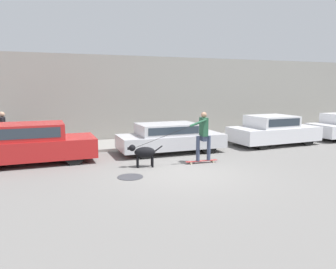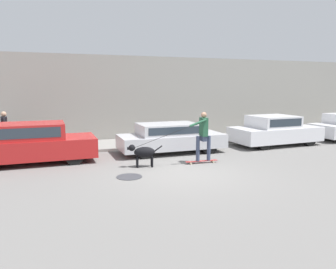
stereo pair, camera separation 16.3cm
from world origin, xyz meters
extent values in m
plane|color=slate|center=(0.00, 0.00, 0.00)|extent=(36.00, 36.00, 0.00)
cube|color=gray|center=(0.00, 6.61, 2.01)|extent=(32.00, 0.30, 4.03)
cube|color=gray|center=(0.00, 5.21, 0.06)|extent=(30.00, 2.45, 0.11)
cylinder|color=black|center=(-3.01, 3.74, 0.32)|extent=(0.65, 0.20, 0.65)
cylinder|color=black|center=(-3.01, 2.20, 0.32)|extent=(0.65, 0.20, 0.65)
cube|color=#B21E1E|center=(-4.28, 2.97, 0.52)|extent=(4.10, 1.78, 0.65)
cube|color=#B21E1E|center=(-4.45, 2.97, 1.11)|extent=(2.37, 1.60, 0.52)
cube|color=#28333D|center=(-4.45, 2.16, 1.13)|extent=(2.09, 0.02, 0.33)
cylinder|color=black|center=(2.04, 3.67, 0.34)|extent=(0.68, 0.20, 0.67)
cylinder|color=black|center=(2.03, 2.25, 0.34)|extent=(0.68, 0.20, 0.67)
cylinder|color=black|center=(-0.52, 3.69, 0.34)|extent=(0.68, 0.20, 0.67)
cylinder|color=black|center=(-0.53, 2.26, 0.34)|extent=(0.68, 0.20, 0.67)
cube|color=#BCBCC1|center=(0.75, 2.97, 0.46)|extent=(4.14, 1.69, 0.52)
cube|color=#BCBCC1|center=(0.59, 2.97, 0.94)|extent=(2.29, 1.51, 0.43)
cube|color=#28333D|center=(0.59, 2.21, 0.97)|extent=(2.01, 0.02, 0.28)
cylinder|color=black|center=(6.90, 3.80, 0.31)|extent=(0.63, 0.22, 0.62)
cylinder|color=black|center=(6.95, 2.23, 0.31)|extent=(0.63, 0.22, 0.62)
cylinder|color=black|center=(4.45, 3.71, 0.31)|extent=(0.63, 0.22, 0.62)
cylinder|color=black|center=(4.51, 2.14, 0.31)|extent=(0.63, 0.22, 0.62)
cube|color=silver|center=(5.70, 2.97, 0.50)|extent=(4.02, 1.95, 0.62)
cube|color=silver|center=(5.54, 2.96, 1.06)|extent=(1.96, 1.70, 0.51)
cube|color=#28333D|center=(5.57, 2.14, 1.08)|extent=(1.67, 0.07, 0.33)
cylinder|color=black|center=(8.97, 3.66, 0.33)|extent=(0.66, 0.21, 0.65)
cylinder|color=black|center=(-1.15, 1.04, 0.17)|extent=(0.07, 0.07, 0.35)
cylinder|color=black|center=(-1.12, 1.22, 0.17)|extent=(0.07, 0.07, 0.35)
cylinder|color=black|center=(-0.68, 0.95, 0.17)|extent=(0.07, 0.07, 0.35)
cylinder|color=black|center=(-0.65, 1.13, 0.17)|extent=(0.07, 0.07, 0.35)
ellipsoid|color=black|center=(-0.90, 1.08, 0.49)|extent=(0.73, 0.46, 0.34)
sphere|color=black|center=(-1.30, 1.16, 0.64)|extent=(0.21, 0.21, 0.21)
cylinder|color=black|center=(-1.39, 1.18, 0.63)|extent=(0.13, 0.12, 0.10)
cylinder|color=black|center=(-0.46, 1.00, 0.59)|extent=(0.28, 0.09, 0.21)
cylinder|color=beige|center=(0.65, 0.85, 0.04)|extent=(0.07, 0.03, 0.07)
cylinder|color=beige|center=(0.66, 1.00, 0.04)|extent=(0.07, 0.03, 0.07)
cylinder|color=beige|center=(1.47, 0.81, 0.04)|extent=(0.07, 0.03, 0.07)
cylinder|color=beige|center=(1.48, 0.96, 0.04)|extent=(0.07, 0.03, 0.07)
cube|color=#A82D2D|center=(1.06, 0.90, 0.08)|extent=(1.14, 0.18, 0.02)
cylinder|color=#38425B|center=(0.92, 0.91, 0.51)|extent=(0.13, 0.13, 0.85)
cylinder|color=#38425B|center=(1.32, 0.89, 0.51)|extent=(0.13, 0.13, 0.85)
cube|color=#38425B|center=(1.12, 0.90, 0.85)|extent=(0.17, 0.29, 0.17)
cube|color=#235138|center=(1.12, 0.90, 1.25)|extent=(0.20, 0.37, 0.62)
sphere|color=#997056|center=(1.12, 0.90, 1.65)|extent=(0.19, 0.19, 0.19)
cylinder|color=#235138|center=(1.13, 1.12, 1.21)|extent=(0.08, 0.08, 0.59)
cylinder|color=#235138|center=(0.83, 0.73, 1.41)|extent=(0.59, 0.19, 0.28)
cylinder|color=black|center=(-0.37, 0.98, 0.96)|extent=(1.87, 0.39, 0.71)
cylinder|color=brown|center=(-5.41, 5.42, 0.49)|extent=(0.16, 0.16, 0.75)
cylinder|color=brown|center=(-5.39, 5.25, 0.49)|extent=(0.16, 0.16, 0.75)
cube|color=black|center=(-5.40, 5.34, 1.14)|extent=(0.27, 0.47, 0.55)
cylinder|color=black|center=(-5.43, 5.61, 1.15)|extent=(0.10, 0.10, 0.52)
cylinder|color=black|center=(-5.38, 5.06, 1.15)|extent=(0.10, 0.10, 0.52)
sphere|color=tan|center=(-5.40, 5.34, 1.52)|extent=(0.21, 0.21, 0.21)
cube|color=#1E569E|center=(-5.43, 5.61, 0.76)|extent=(0.13, 0.31, 0.27)
cylinder|color=#38383D|center=(-1.65, 0.08, 0.01)|extent=(0.75, 0.75, 0.01)
camera|label=1|loc=(-3.93, -8.85, 2.59)|focal=35.00mm
camera|label=2|loc=(-3.78, -8.91, 2.59)|focal=35.00mm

